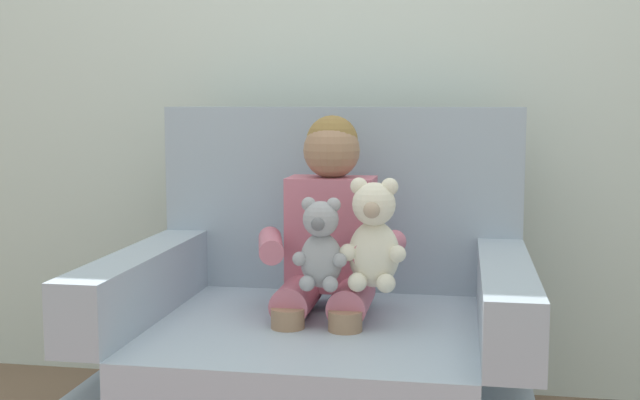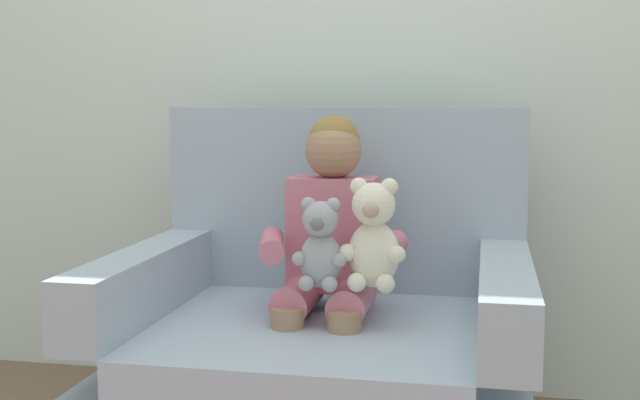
{
  "view_description": "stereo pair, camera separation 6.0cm",
  "coord_description": "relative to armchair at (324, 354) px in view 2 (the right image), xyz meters",
  "views": [
    {
      "loc": [
        0.4,
        -2.27,
        1.05
      ],
      "look_at": [
        0.01,
        -0.05,
        0.78
      ],
      "focal_mm": 46.16,
      "sensor_mm": 36.0,
      "label": 1
    },
    {
      "loc": [
        0.46,
        -2.25,
        1.05
      ],
      "look_at": [
        0.01,
        -0.05,
        0.78
      ],
      "focal_mm": 46.16,
      "sensor_mm": 36.0,
      "label": 2
    }
  ],
  "objects": [
    {
      "name": "back_wall",
      "position": [
        0.0,
        0.68,
        0.99
      ],
      "size": [
        6.0,
        0.1,
        2.6
      ],
      "primitive_type": "cube",
      "color": "silver",
      "rests_on": "ground"
    },
    {
      "name": "armchair",
      "position": [
        0.0,
        0.0,
        0.0
      ],
      "size": [
        1.17,
        0.98,
        1.04
      ],
      "color": "#9EADBC",
      "rests_on": "ground"
    },
    {
      "name": "seated_child",
      "position": [
        0.01,
        0.03,
        0.33
      ],
      "size": [
        0.45,
        0.39,
        0.82
      ],
      "rotation": [
        0.0,
        0.0,
        -0.05
      ],
      "color": "#C66B7F",
      "rests_on": "armchair"
    },
    {
      "name": "plush_grey",
      "position": [
        0.02,
        -0.14,
        0.35
      ],
      "size": [
        0.15,
        0.12,
        0.25
      ],
      "rotation": [
        0.0,
        0.0,
        0.25
      ],
      "color": "#9E9EA3",
      "rests_on": "armchair"
    },
    {
      "name": "plush_cream",
      "position": [
        0.16,
        -0.11,
        0.37
      ],
      "size": [
        0.18,
        0.15,
        0.31
      ],
      "rotation": [
        0.0,
        0.0,
        -0.17
      ],
      "color": "silver",
      "rests_on": "armchair"
    }
  ]
}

